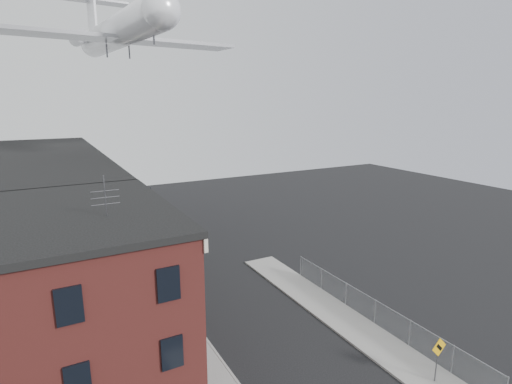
# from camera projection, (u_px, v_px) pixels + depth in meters

# --- Properties ---
(sidewalk_left) EXTENTS (3.00, 62.00, 0.12)m
(sidewalk_left) POSITION_uv_depth(u_px,v_px,m) (134.00, 263.00, 38.37)
(sidewalk_left) COLOR gray
(sidewalk_left) RESTS_ON ground
(sidewalk_right) EXTENTS (3.00, 26.00, 0.12)m
(sidewalk_right) POSITION_uv_depth(u_px,v_px,m) (348.00, 322.00, 28.11)
(sidewalk_right) COLOR gray
(sidewalk_right) RESTS_ON ground
(curb_left) EXTENTS (0.15, 62.00, 0.14)m
(curb_left) POSITION_uv_depth(u_px,v_px,m) (149.00, 260.00, 39.05)
(curb_left) COLOR gray
(curb_left) RESTS_ON ground
(curb_right) EXTENTS (0.15, 26.00, 0.14)m
(curb_right) POSITION_uv_depth(u_px,v_px,m) (332.00, 328.00, 27.43)
(curb_right) COLOR gray
(curb_right) RESTS_ON ground
(corner_building) EXTENTS (10.31, 12.30, 12.15)m
(corner_building) POSITION_uv_depth(u_px,v_px,m) (67.00, 312.00, 19.66)
(corner_building) COLOR #381411
(corner_building) RESTS_ON ground
(row_house_a) EXTENTS (11.98, 7.00, 10.30)m
(row_house_a) POSITION_uv_depth(u_px,v_px,m) (57.00, 250.00, 27.81)
(row_house_a) COLOR slate
(row_house_a) RESTS_ON ground
(row_house_b) EXTENTS (11.98, 7.00, 10.30)m
(row_house_b) POSITION_uv_depth(u_px,v_px,m) (53.00, 224.00, 33.80)
(row_house_b) COLOR slate
(row_house_b) RESTS_ON ground
(row_house_c) EXTENTS (11.98, 7.00, 10.30)m
(row_house_c) POSITION_uv_depth(u_px,v_px,m) (50.00, 205.00, 39.79)
(row_house_c) COLOR slate
(row_house_c) RESTS_ON ground
(row_house_d) EXTENTS (11.98, 7.00, 10.30)m
(row_house_d) POSITION_uv_depth(u_px,v_px,m) (48.00, 192.00, 45.78)
(row_house_d) COLOR slate
(row_house_d) RESTS_ON ground
(row_house_e) EXTENTS (11.98, 7.00, 10.30)m
(row_house_e) POSITION_uv_depth(u_px,v_px,m) (46.00, 181.00, 51.77)
(row_house_e) COLOR slate
(row_house_e) RESTS_ON ground
(chainlink_fence) EXTENTS (0.06, 18.06, 1.90)m
(chainlink_fence) POSITION_uv_depth(u_px,v_px,m) (375.00, 312.00, 27.74)
(chainlink_fence) COLOR gray
(chainlink_fence) RESTS_ON ground
(warning_sign) EXTENTS (1.10, 0.11, 2.80)m
(warning_sign) POSITION_uv_depth(u_px,v_px,m) (438.00, 353.00, 21.73)
(warning_sign) COLOR #515156
(warning_sign) RESTS_ON ground
(utility_pole) EXTENTS (1.80, 0.26, 9.00)m
(utility_pole) POSITION_uv_depth(u_px,v_px,m) (145.00, 236.00, 32.16)
(utility_pole) COLOR black
(utility_pole) RESTS_ON ground
(street_tree) EXTENTS (3.22, 3.20, 5.20)m
(street_tree) POSITION_uv_depth(u_px,v_px,m) (125.00, 219.00, 41.08)
(street_tree) COLOR black
(street_tree) RESTS_ON ground
(car_near) EXTENTS (2.10, 4.13, 1.35)m
(car_near) POSITION_uv_depth(u_px,v_px,m) (175.00, 281.00, 33.23)
(car_near) COLOR maroon
(car_near) RESTS_ON ground
(car_mid) EXTENTS (1.48, 3.58, 1.15)m
(car_mid) POSITION_uv_depth(u_px,v_px,m) (166.00, 262.00, 37.36)
(car_mid) COLOR black
(car_mid) RESTS_ON ground
(car_far) EXTENTS (2.06, 4.26, 1.19)m
(car_far) POSITION_uv_depth(u_px,v_px,m) (159.00, 238.00, 43.85)
(car_far) COLOR slate
(car_far) RESTS_ON ground
(airplane) EXTENTS (21.82, 24.91, 7.19)m
(airplane) POSITION_uv_depth(u_px,v_px,m) (118.00, 32.00, 38.14)
(airplane) COLOR white
(airplane) RESTS_ON ground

